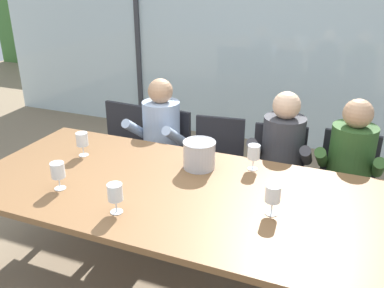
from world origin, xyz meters
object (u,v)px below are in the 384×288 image
at_px(chair_center, 217,162).
at_px(wine_glass_by_left_taster, 58,171).
at_px(chair_left_of_center, 164,151).
at_px(wine_glass_near_bucket, 254,153).
at_px(chair_right_of_center, 277,172).
at_px(person_pale_blue_shirt, 157,139).
at_px(ice_bucket_primary, 199,154).
at_px(person_olive_shirt, 348,170).
at_px(chair_near_window_right, 345,181).
at_px(wine_glass_spare_empty, 82,140).
at_px(chair_near_curtain, 121,144).
at_px(dining_table, 171,195).
at_px(wine_glass_by_right_taster, 273,195).
at_px(wine_glass_center_pour, 115,193).
at_px(person_charcoal_jacket, 280,159).

distance_m(chair_center, wine_glass_by_left_taster, 1.44).
xyz_separation_m(chair_left_of_center, wine_glass_near_bucket, (0.95, -0.59, 0.39)).
distance_m(chair_right_of_center, wine_glass_by_left_taster, 1.72).
xyz_separation_m(person_pale_blue_shirt, ice_bucket_primary, (0.60, -0.55, 0.20)).
relative_size(person_pale_blue_shirt, person_olive_shirt, 1.00).
distance_m(chair_near_window_right, person_olive_shirt, 0.24).
height_order(chair_center, chair_right_of_center, same).
distance_m(chair_near_window_right, wine_glass_by_left_taster, 2.12).
height_order(chair_left_of_center, wine_glass_spare_empty, wine_glass_spare_empty).
distance_m(person_pale_blue_shirt, wine_glass_near_bucket, 1.06).
relative_size(chair_left_of_center, wine_glass_spare_empty, 4.99).
bearing_deg(person_pale_blue_shirt, chair_left_of_center, 98.34).
bearing_deg(wine_glass_spare_empty, chair_near_curtain, 104.75).
bearing_deg(person_olive_shirt, wine_glass_near_bucket, -140.62).
height_order(chair_near_curtain, person_pale_blue_shirt, person_pale_blue_shirt).
height_order(chair_center, chair_near_window_right, same).
bearing_deg(ice_bucket_primary, wine_glass_by_left_taster, -139.14).
distance_m(dining_table, wine_glass_by_right_taster, 0.67).
height_order(ice_bucket_primary, wine_glass_center_pour, ice_bucket_primary).
height_order(chair_near_curtain, chair_left_of_center, same).
distance_m(chair_left_of_center, person_charcoal_jacket, 1.09).
height_order(chair_right_of_center, ice_bucket_primary, ice_bucket_primary).
relative_size(wine_glass_by_left_taster, wine_glass_by_right_taster, 1.00).
height_order(person_olive_shirt, wine_glass_by_right_taster, person_olive_shirt).
relative_size(wine_glass_by_left_taster, wine_glass_center_pour, 1.00).
relative_size(person_charcoal_jacket, wine_glass_near_bucket, 6.82).
bearing_deg(wine_glass_by_right_taster, person_charcoal_jacket, 97.33).
height_order(chair_center, wine_glass_by_right_taster, wine_glass_by_right_taster).
relative_size(chair_right_of_center, wine_glass_near_bucket, 4.99).
distance_m(person_charcoal_jacket, wine_glass_by_left_taster, 1.63).
bearing_deg(person_charcoal_jacket, ice_bucket_primary, -130.26).
distance_m(dining_table, chair_left_of_center, 1.18).
bearing_deg(wine_glass_near_bucket, wine_glass_spare_empty, -168.34).
height_order(dining_table, ice_bucket_primary, ice_bucket_primary).
relative_size(chair_center, chair_near_window_right, 1.00).
xyz_separation_m(person_pale_blue_shirt, wine_glass_center_pour, (0.37, -1.24, 0.22)).
height_order(person_olive_shirt, wine_glass_spare_empty, person_olive_shirt).
relative_size(person_olive_shirt, wine_glass_by_left_taster, 6.82).
bearing_deg(dining_table, wine_glass_center_pour, -113.05).
relative_size(person_olive_shirt, wine_glass_near_bucket, 6.82).
bearing_deg(wine_glass_center_pour, person_charcoal_jacket, 61.48).
bearing_deg(wine_glass_spare_empty, chair_near_window_right, 25.43).
bearing_deg(ice_bucket_primary, chair_near_curtain, 146.70).
bearing_deg(ice_bucket_primary, person_pale_blue_shirt, 137.16).
bearing_deg(wine_glass_near_bucket, chair_right_of_center, 82.17).
height_order(chair_center, wine_glass_by_left_taster, wine_glass_by_left_taster).
bearing_deg(chair_right_of_center, person_charcoal_jacket, -80.10).
distance_m(wine_glass_by_right_taster, wine_glass_spare_empty, 1.44).
bearing_deg(ice_bucket_primary, chair_center, 98.00).
xyz_separation_m(chair_left_of_center, person_pale_blue_shirt, (0.01, -0.15, 0.17)).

